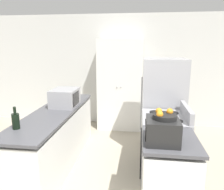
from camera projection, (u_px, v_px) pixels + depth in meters
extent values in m
cube|color=silver|center=(121.00, 71.00, 5.22)|extent=(7.00, 0.06, 2.60)
cube|color=silver|center=(56.00, 140.00, 3.49)|extent=(0.58, 2.35, 0.83)
cube|color=#4C4C51|center=(55.00, 112.00, 3.39)|extent=(0.60, 2.39, 0.04)
cube|color=silver|center=(168.00, 178.00, 2.48)|extent=(0.58, 0.72, 0.83)
cube|color=#4C4C51|center=(170.00, 140.00, 2.37)|extent=(0.60, 0.73, 0.04)
cube|color=white|center=(120.00, 85.00, 4.97)|extent=(1.00, 0.54, 2.04)
sphere|color=#B2B2B7|center=(117.00, 87.00, 4.70)|extent=(0.03, 0.03, 0.03)
sphere|color=#B2B2B7|center=(121.00, 87.00, 4.69)|extent=(0.03, 0.03, 0.03)
cube|color=#9E9EA3|center=(163.00, 146.00, 3.20)|extent=(0.64, 0.75, 0.90)
cube|color=black|center=(141.00, 151.00, 3.27)|extent=(0.02, 0.66, 0.49)
cube|color=#9E9EA3|center=(187.00, 112.00, 3.05)|extent=(0.06, 0.72, 0.16)
cylinder|color=black|center=(157.00, 120.00, 2.94)|extent=(0.17, 0.17, 0.01)
cylinder|color=black|center=(155.00, 112.00, 3.29)|extent=(0.17, 0.17, 0.01)
cylinder|color=black|center=(176.00, 121.00, 2.91)|extent=(0.17, 0.17, 0.01)
cylinder|color=black|center=(173.00, 113.00, 3.26)|extent=(0.17, 0.17, 0.01)
cube|color=#A3A3A8|center=(163.00, 106.00, 3.85)|extent=(0.71, 0.69, 1.68)
cylinder|color=gray|center=(141.00, 104.00, 3.70)|extent=(0.02, 0.02, 0.92)
cube|color=#939399|center=(65.00, 98.00, 3.62)|extent=(0.40, 0.50, 0.29)
cube|color=black|center=(76.00, 98.00, 3.56)|extent=(0.01, 0.31, 0.21)
cylinder|color=black|center=(16.00, 121.00, 2.63)|extent=(0.09, 0.09, 0.19)
cylinder|color=black|center=(15.00, 110.00, 2.60)|extent=(0.03, 0.03, 0.09)
cube|color=black|center=(162.00, 131.00, 2.26)|extent=(0.34, 0.36, 0.25)
cube|color=black|center=(146.00, 130.00, 2.29)|extent=(0.01, 0.25, 0.15)
cylinder|color=black|center=(165.00, 117.00, 2.23)|extent=(0.25, 0.25, 0.05)
sphere|color=orange|center=(170.00, 112.00, 2.27)|extent=(0.07, 0.07, 0.07)
sphere|color=orange|center=(159.00, 111.00, 2.29)|extent=(0.07, 0.07, 0.07)
sphere|color=orange|center=(160.00, 114.00, 2.18)|extent=(0.07, 0.07, 0.07)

